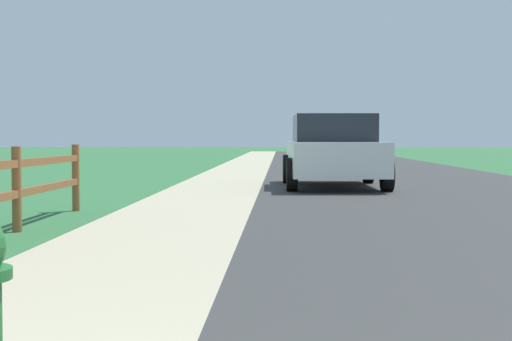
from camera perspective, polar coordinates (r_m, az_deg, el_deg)
The scene contains 5 objects.
ground_plane at distance 25.97m, azimuth 0.92°, elevation 0.04°, with size 120.00×120.00×0.00m, color #326E3E.
road_asphalt at distance 28.13m, azimuth 8.14°, elevation 0.21°, with size 7.00×66.00×0.01m, color #393939.
curb_concrete at distance 28.18m, azimuth -5.12°, elevation 0.23°, with size 6.00×66.00×0.01m, color #C0B695.
grass_verge at distance 28.40m, azimuth -8.12°, elevation 0.24°, with size 5.00×66.00×0.00m, color #326E3E.
parked_suv_white at distance 17.07m, azimuth 5.75°, elevation 1.47°, with size 2.23×4.60×1.60m.
Camera 1 is at (0.45, -0.95, 1.09)m, focal length 53.89 mm.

